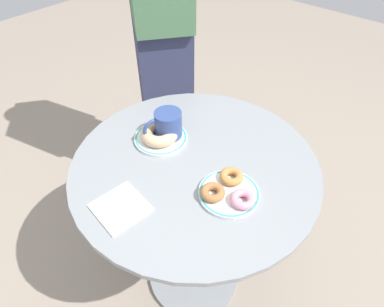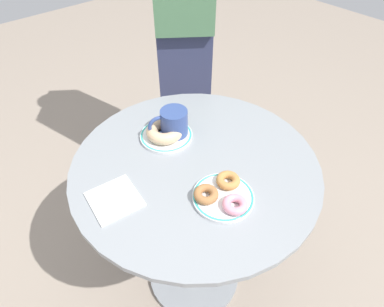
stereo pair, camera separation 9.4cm
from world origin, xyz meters
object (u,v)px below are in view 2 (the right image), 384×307
object	(u,v)px
donut_glazed	(165,131)
donut_cinnamon	(206,194)
donut_pink_frosted	(235,205)
donut_old_fashioned	(228,180)
plate_right	(223,197)
paper_napkin	(115,199)
coffee_mug	(173,124)
person_figure	(183,34)
plate_left	(166,135)
cafe_table	(195,208)

from	to	relation	value
donut_glazed	donut_cinnamon	world-z (taller)	donut_glazed
donut_pink_frosted	donut_old_fashioned	bearing A→B (deg)	146.66
donut_glazed	plate_right	bearing A→B (deg)	-6.48
donut_pink_frosted	donut_glazed	bearing A→B (deg)	173.55
donut_glazed	paper_napkin	size ratio (longest dim) A/B	0.93
plate_right	coffee_mug	size ratio (longest dim) A/B	1.32
paper_napkin	person_figure	world-z (taller)	person_figure
donut_old_fashioned	donut_cinnamon	size ratio (longest dim) A/B	1.00
plate_left	paper_napkin	xyz separation A→B (m)	(0.11, -0.26, -0.00)
donut_cinnamon	plate_left	bearing A→B (deg)	163.94
paper_napkin	person_figure	xyz separation A→B (m)	(-0.50, 0.66, 0.10)
donut_cinnamon	donut_glazed	bearing A→B (deg)	165.13
donut_glazed	coffee_mug	distance (m)	0.04
paper_napkin	donut_glazed	bearing A→B (deg)	113.37
plate_right	person_figure	xyz separation A→B (m)	(-0.69, 0.44, 0.10)
donut_pink_frosted	person_figure	world-z (taller)	person_figure
donut_glazed	person_figure	bearing A→B (deg)	134.01
plate_left	donut_old_fashioned	bearing A→B (deg)	-0.04
donut_old_fashioned	person_figure	bearing A→B (deg)	149.22
person_figure	cafe_table	bearing A→B (deg)	-36.93
donut_pink_frosted	coffee_mug	bearing A→B (deg)	168.58
cafe_table	donut_glazed	size ratio (longest dim) A/B	6.31
donut_pink_frosted	paper_napkin	xyz separation A→B (m)	(-0.23, -0.22, -0.02)
plate_right	plate_left	bearing A→B (deg)	172.28
plate_left	cafe_table	bearing A→B (deg)	-2.92
cafe_table	donut_glazed	distance (m)	0.29
plate_left	coffee_mug	bearing A→B (deg)	65.14
donut_glazed	donut_old_fashioned	size ratio (longest dim) A/B	1.78
donut_pink_frosted	person_figure	bearing A→B (deg)	148.97
plate_right	donut_old_fashioned	world-z (taller)	donut_old_fashioned
plate_right	paper_napkin	size ratio (longest dim) A/B	1.31
plate_right	donut_pink_frosted	distance (m)	0.05
coffee_mug	donut_pink_frosted	bearing A→B (deg)	-11.42
coffee_mug	person_figure	bearing A→B (deg)	136.68
donut_old_fashioned	donut_cinnamon	world-z (taller)	same
plate_left	coffee_mug	world-z (taller)	coffee_mug
donut_pink_frosted	donut_cinnamon	size ratio (longest dim) A/B	1.00
donut_old_fashioned	donut_cinnamon	bearing A→B (deg)	-92.98
plate_right	donut_cinnamon	distance (m)	0.05
plate_left	donut_cinnamon	xyz separation A→B (m)	(0.28, -0.08, 0.02)
donut_cinnamon	person_figure	world-z (taller)	person_figure
donut_pink_frosted	donut_cinnamon	world-z (taller)	same
plate_right	donut_pink_frosted	bearing A→B (deg)	-6.28
donut_glazed	person_figure	size ratio (longest dim) A/B	0.07
donut_old_fashioned	coffee_mug	size ratio (longest dim) A/B	0.53
donut_cinnamon	coffee_mug	bearing A→B (deg)	159.03
cafe_table	person_figure	xyz separation A→B (m)	(-0.54, 0.40, 0.33)
donut_glazed	donut_old_fashioned	world-z (taller)	donut_glazed
plate_right	donut_pink_frosted	xyz separation A→B (m)	(0.05, -0.01, 0.02)
paper_napkin	coffee_mug	size ratio (longest dim) A/B	1.01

